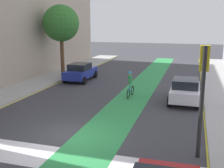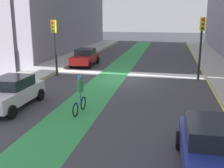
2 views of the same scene
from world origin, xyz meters
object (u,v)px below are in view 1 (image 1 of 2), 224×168
traffic_signal_near_right (203,80)px  street_tree_near (61,24)px  car_white_right_far (185,90)px  car_blue_left_far (80,72)px  cyclist_in_lane (130,84)px

traffic_signal_near_right → street_tree_near: size_ratio=0.65×
traffic_signal_near_right → car_white_right_far: 8.06m
car_blue_left_far → street_tree_near: (-2.44, 1.36, 4.25)m
traffic_signal_near_right → car_blue_left_far: bearing=129.9°
street_tree_near → car_blue_left_far: bearing=-29.1°
traffic_signal_near_right → car_white_right_far: size_ratio=1.03×
car_white_right_far → street_tree_near: 13.77m
car_blue_left_far → traffic_signal_near_right: bearing=-50.1°
traffic_signal_near_right → car_blue_left_far: traffic_signal_near_right is taller
street_tree_near → cyclist_in_lane: bearing=-35.3°
traffic_signal_near_right → car_white_right_far: (-0.79, 7.71, -2.23)m
car_blue_left_far → cyclist_in_lane: cyclist_in_lane is taller
street_tree_near → traffic_signal_near_right: bearing=-47.0°
car_white_right_far → street_tree_near: street_tree_near is taller
traffic_signal_near_right → cyclist_in_lane: (-4.53, 7.77, -2.06)m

